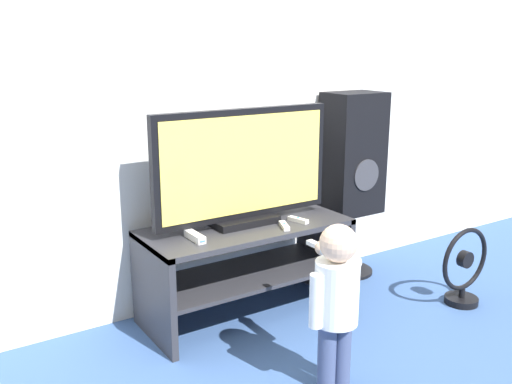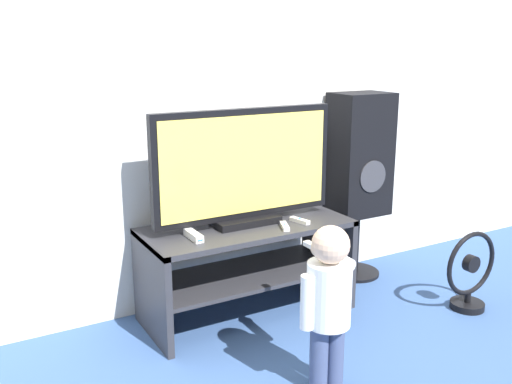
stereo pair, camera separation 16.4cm
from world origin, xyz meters
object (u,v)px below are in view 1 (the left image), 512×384
at_px(remote_primary, 298,220).
at_px(floor_fan, 464,270).
at_px(child, 335,293).
at_px(speaker_tower, 352,158).
at_px(game_console, 195,237).
at_px(remote_secondary, 284,226).
at_px(television, 243,168).

bearing_deg(remote_primary, floor_fan, -28.59).
bearing_deg(child, remote_primary, 65.23).
height_order(remote_primary, floor_fan, remote_primary).
bearing_deg(remote_primary, speaker_tower, 22.54).
height_order(speaker_tower, floor_fan, speaker_tower).
bearing_deg(remote_primary, child, -114.77).
distance_m(game_console, remote_primary, 0.64).
height_order(game_console, floor_fan, game_console).
height_order(remote_primary, remote_secondary, same).
bearing_deg(game_console, remote_primary, -3.46).
xyz_separation_m(remote_primary, remote_secondary, (-0.13, -0.05, 0.00)).
relative_size(television, game_console, 6.31).
xyz_separation_m(game_console, floor_fan, (1.52, -0.52, -0.34)).
relative_size(child, speaker_tower, 0.63).
xyz_separation_m(remote_primary, floor_fan, (0.88, -0.48, -0.34)).
bearing_deg(game_console, floor_fan, -18.89).
height_order(television, remote_secondary, television).
bearing_deg(television, speaker_tower, 8.03).
bearing_deg(television, game_console, -164.71).
bearing_deg(floor_fan, child, -169.22).
xyz_separation_m(remote_secondary, floor_fan, (1.01, -0.44, -0.34)).
height_order(child, floor_fan, child).
bearing_deg(child, television, 86.69).
relative_size(remote_primary, speaker_tower, 0.11).
distance_m(television, child, 0.94).
bearing_deg(game_console, television, 15.29).
distance_m(child, floor_fan, 1.26).
height_order(remote_secondary, child, child).
xyz_separation_m(television, floor_fan, (1.16, -0.62, -0.64)).
bearing_deg(child, floor_fan, 10.78).
bearing_deg(remote_secondary, speaker_tower, 21.99).
distance_m(television, remote_primary, 0.44).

